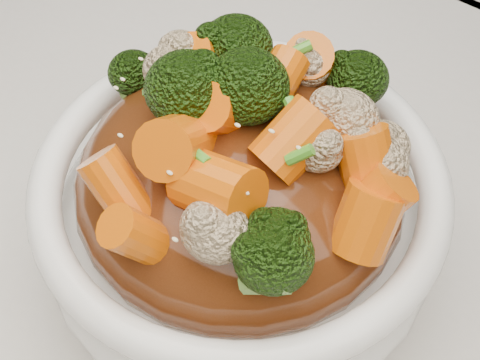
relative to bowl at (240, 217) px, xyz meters
The scene contains 7 objects.
bowl is the anchor object (origin of this frame).
sauce_base 0.03m from the bowl, 153.43° to the left, with size 0.18×0.18×0.10m, color #4C220D.
carrots 0.10m from the bowl, 153.43° to the left, with size 0.18×0.18×0.05m, color #DC5F07, non-canonical shape.
broccoli 0.10m from the bowl, 153.43° to the left, with size 0.18×0.18×0.05m, color black, non-canonical shape.
cauliflower 0.09m from the bowl, 153.43° to the left, with size 0.18×0.18×0.04m, color #CEB48C, non-canonical shape.
scallions 0.10m from the bowl, 153.43° to the left, with size 0.14×0.14×0.02m, color #419021, non-canonical shape.
sesame_seeds 0.10m from the bowl, 153.43° to the left, with size 0.16×0.16×0.01m, color beige, non-canonical shape.
Camera 1 is at (0.11, -0.13, 1.11)m, focal length 50.00 mm.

